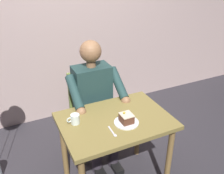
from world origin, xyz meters
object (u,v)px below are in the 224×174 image
(coffee_cup, at_px, (75,119))
(dining_table, at_px, (115,130))
(seated_person, at_px, (95,102))
(chair, at_px, (90,109))
(cake_slice, at_px, (126,118))
(dessert_spoon, at_px, (113,133))

(coffee_cup, bearing_deg, dining_table, 164.85)
(dining_table, xyz_separation_m, seated_person, (0.00, -0.45, 0.03))
(dining_table, relative_size, seated_person, 0.72)
(chair, xyz_separation_m, seated_person, (0.00, 0.17, 0.17))
(cake_slice, bearing_deg, dessert_spoon, 26.74)
(dining_table, distance_m, coffee_cup, 0.36)
(dining_table, bearing_deg, seated_person, -90.00)
(seated_person, xyz_separation_m, coffee_cup, (0.32, 0.37, 0.12))
(dining_table, height_order, cake_slice, cake_slice)
(coffee_cup, bearing_deg, chair, -120.77)
(chair, distance_m, dessert_spoon, 0.84)
(dining_table, height_order, dessert_spoon, dessert_spoon)
(dessert_spoon, bearing_deg, cake_slice, -153.26)
(dining_table, distance_m, dessert_spoon, 0.22)
(dining_table, xyz_separation_m, coffee_cup, (0.32, -0.09, 0.15))
(cake_slice, distance_m, dessert_spoon, 0.18)
(chair, xyz_separation_m, dessert_spoon, (0.10, 0.79, 0.26))
(dining_table, distance_m, seated_person, 0.45)
(chair, bearing_deg, cake_slice, 94.58)
(seated_person, xyz_separation_m, dessert_spoon, (0.10, 0.62, 0.09))
(coffee_cup, height_order, dessert_spoon, coffee_cup)
(dining_table, bearing_deg, chair, -90.00)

